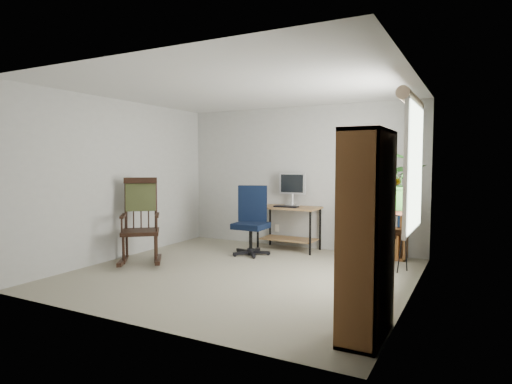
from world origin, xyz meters
The scene contains 18 objects.
floor centered at (0.00, 0.00, 0.00)m, with size 4.20×4.00×0.00m, color gray.
ceiling centered at (0.00, 0.00, 2.40)m, with size 4.20×4.00×0.00m, color silver.
wall_back centered at (0.00, 2.00, 1.20)m, with size 4.20×0.00×2.40m, color #B0B0AB.
wall_front centered at (0.00, -2.00, 1.20)m, with size 4.20×0.00×2.40m, color #B0B0AB.
wall_left centered at (-2.10, 0.00, 1.20)m, with size 0.00×4.00×2.40m, color #B0B0AB.
wall_right centered at (2.10, 0.00, 1.20)m, with size 0.00×4.00×2.40m, color #B0B0AB.
window centered at (2.06, 0.30, 1.40)m, with size 0.12×1.20×1.50m, color silver, non-canonical shape.
desk centered at (-0.06, 1.70, 0.36)m, with size 1.01×0.55×0.72m, color olive, non-canonical shape.
monitor centered at (-0.06, 1.84, 1.00)m, with size 0.46×0.16×0.56m, color silver, non-canonical shape.
keyboard centered at (-0.06, 1.58, 0.74)m, with size 0.40×0.15×0.03m, color black.
office_chair centered at (-0.44, 1.05, 0.55)m, with size 0.60×0.60×1.11m, color black, non-canonical shape.
rocking_chair centered at (-1.59, -0.17, 0.63)m, with size 0.65×1.08×1.25m, color black, non-canonical shape.
low_bookshelf centered at (1.34, 1.82, 0.48)m, with size 0.91×0.30×0.96m, color brown, non-canonical shape.
tall_bookshelf centered at (1.92, -1.28, 0.86)m, with size 0.32×0.76×1.73m, color brown, non-canonical shape.
plant_stand centered at (1.80, 1.09, 0.45)m, with size 0.25×0.25×0.89m, color black, non-canonical shape.
spider_plant centered at (1.80, 1.09, 1.56)m, with size 1.69×1.88×1.46m, color #285C20.
potted_plant_small centered at (1.62, 1.83, 1.02)m, with size 0.13×0.24×0.11m, color #285C20.
framed_picture centered at (1.34, 1.97, 1.40)m, with size 0.32×0.04×0.32m, color black, non-canonical shape.
Camera 1 is at (2.73, -4.81, 1.46)m, focal length 30.00 mm.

